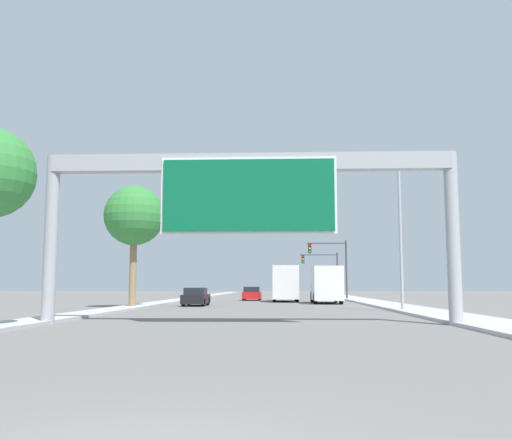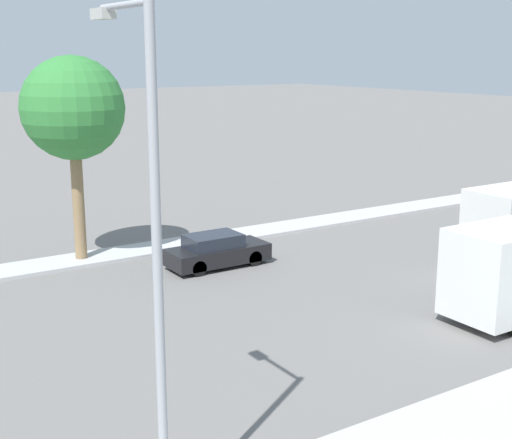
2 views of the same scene
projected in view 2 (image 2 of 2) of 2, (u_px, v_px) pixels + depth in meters
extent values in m
cube|color=#B6B6B6|center=(484.00, 196.00, 43.82)|extent=(2.00, 120.00, 0.15)
cylinder|color=black|center=(507.00, 225.00, 35.30)|extent=(0.22, 0.64, 0.64)
cube|color=black|center=(218.00, 254.00, 29.51)|extent=(1.72, 4.25, 0.69)
cube|color=#1E232D|center=(213.00, 241.00, 29.26)|extent=(1.52, 2.21, 0.53)
cylinder|color=black|center=(236.00, 250.00, 30.87)|extent=(0.22, 0.64, 0.64)
cylinder|color=black|center=(254.00, 258.00, 29.64)|extent=(0.22, 0.64, 0.64)
cylinder|color=black|center=(181.00, 259.00, 29.47)|extent=(0.22, 0.64, 0.64)
cylinder|color=black|center=(199.00, 268.00, 28.24)|extent=(0.22, 0.64, 0.64)
cylinder|color=black|center=(466.00, 300.00, 24.05)|extent=(0.28, 1.00, 1.00)
cylinder|color=black|center=(482.00, 254.00, 29.55)|extent=(0.28, 1.00, 1.00)
cylinder|color=#8C704C|center=(77.00, 186.00, 29.60)|extent=(0.49, 0.49, 6.48)
sphere|color=#337F38|center=(73.00, 108.00, 28.86)|extent=(4.23, 4.23, 4.23)
cylinder|color=#9EA0A5|center=(158.00, 280.00, 12.39)|extent=(0.18, 0.18, 9.59)
cylinder|color=#9EA0A5|center=(124.00, 5.00, 12.14)|extent=(1.99, 0.12, 0.12)
cube|color=#B2B2A8|center=(103.00, 14.00, 12.98)|extent=(0.60, 0.28, 0.20)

